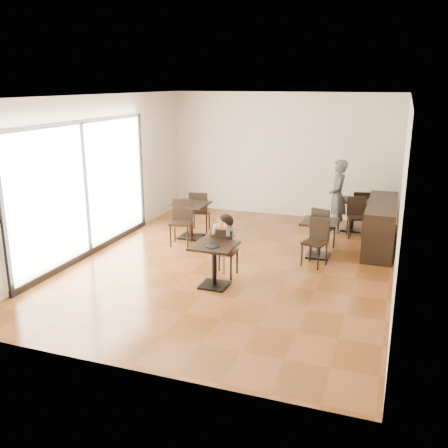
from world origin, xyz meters
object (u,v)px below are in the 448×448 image
at_px(cafe_table_mid, 319,239).
at_px(chair_left_b, 181,223).
at_px(child_table, 214,266).
at_px(cafe_table_left, 191,220).
at_px(cafe_table_back, 352,215).
at_px(chair_back_a, 360,209).
at_px(chair_mid_b, 315,243).
at_px(chair_left_a, 200,211).
at_px(chair_back_b, 356,218).
at_px(child, 225,245).
at_px(child_chair, 225,252).
at_px(adult_patron, 338,197).
at_px(chair_mid_a, 323,228).

bearing_deg(cafe_table_mid, chair_left_b, -175.47).
distance_m(child_table, cafe_table_left, 2.90).
height_order(cafe_table_back, chair_back_a, chair_back_a).
distance_m(cafe_table_mid, chair_mid_b, 0.56).
relative_size(cafe_table_left, chair_left_a, 0.83).
distance_m(cafe_table_mid, chair_back_b, 1.73).
xyz_separation_m(child, chair_back_a, (2.04, 4.15, -0.13)).
distance_m(child_chair, chair_back_b, 3.82).
xyz_separation_m(adult_patron, chair_back_b, (0.48, -0.25, -0.41)).
relative_size(cafe_table_back, chair_back_a, 0.83).
bearing_deg(chair_mid_a, chair_left_b, 31.60).
xyz_separation_m(child_chair, chair_left_b, (-1.51, 1.38, 0.03)).
bearing_deg(cafe_table_back, adult_patron, -137.70).
height_order(adult_patron, cafe_table_back, adult_patron).
height_order(child_chair, chair_back_a, child_chair).
relative_size(cafe_table_back, chair_mid_a, 0.83).
xyz_separation_m(chair_mid_a, chair_back_a, (0.58, 1.99, -0.00)).
distance_m(cafe_table_mid, chair_left_b, 2.97).
distance_m(chair_left_a, chair_back_a, 3.92).
height_order(chair_back_a, chair_back_b, same).
relative_size(chair_left_a, chair_back_a, 1.08).
bearing_deg(adult_patron, child_table, -33.64).
bearing_deg(chair_left_a, child_chair, 110.05).
height_order(child_table, cafe_table_mid, child_table).
bearing_deg(chair_back_a, cafe_table_back, 54.47).
xyz_separation_m(cafe_table_back, chair_back_a, (0.15, 0.36, 0.08)).
bearing_deg(child, cafe_table_back, 63.54).
bearing_deg(cafe_table_mid, chair_mid_b, -90.00).
relative_size(cafe_table_mid, chair_left_a, 0.78).
relative_size(adult_patron, chair_left_b, 1.77).
distance_m(chair_left_a, chair_left_b, 1.10).
height_order(adult_patron, chair_left_a, adult_patron).
bearing_deg(chair_left_b, chair_back_b, 16.39).
xyz_separation_m(cafe_table_left, chair_left_a, (0.00, 0.55, 0.08)).
xyz_separation_m(child_table, cafe_table_mid, (1.45, 2.16, -0.01)).
xyz_separation_m(cafe_table_left, chair_mid_b, (2.96, -0.87, 0.05)).
height_order(child_chair, cafe_table_left, child_chair).
height_order(child_table, chair_mid_a, chair_mid_a).
xyz_separation_m(cafe_table_back, chair_left_a, (-3.39, -1.31, 0.11)).
height_order(chair_left_a, chair_left_b, same).
relative_size(cafe_table_mid, cafe_table_back, 1.01).
xyz_separation_m(cafe_table_mid, chair_left_a, (-2.96, 0.87, 0.11)).
height_order(cafe_table_mid, cafe_table_left, cafe_table_left).
height_order(cafe_table_mid, chair_mid_a, chair_mid_a).
relative_size(chair_left_b, chair_back_b, 1.08).
distance_m(chair_mid_b, chair_left_a, 3.28).
bearing_deg(child_chair, chair_left_a, -58.66).
bearing_deg(child_chair, chair_back_b, -122.19).
relative_size(child, chair_back_a, 1.28).
height_order(child_chair, child, child).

